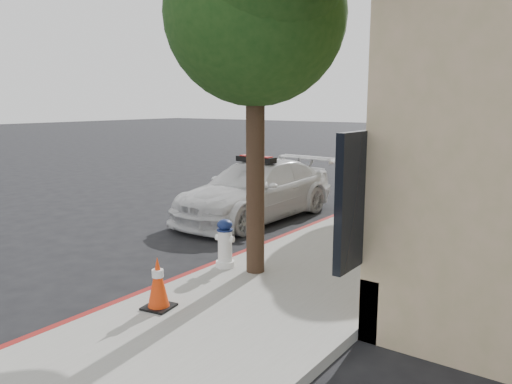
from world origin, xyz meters
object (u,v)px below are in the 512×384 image
Objects in this scene: fire_hydrant at (225,244)px; traffic_cone at (158,283)px; parked_car_far at (414,150)px; parked_car_mid at (387,159)px; police_car at (256,190)px.

fire_hydrant is 1.91m from traffic_cone.
parked_car_far is 19.89m from traffic_cone.
parked_car_mid is 6.12× the size of traffic_cone.
parked_car_mid reaches higher than fire_hydrant.
parked_car_far is at bearing 97.97° from parked_car_mid.
police_car is 14.01m from parked_car_far.
fire_hydrant is at bearing -80.38° from parked_car_mid.
police_car is at bearing 109.13° from fire_hydrant.
police_car is 1.28× the size of parked_car_far.
parked_car_far is (-0.70, 5.42, -0.10)m from parked_car_mid.
police_car is 8.58m from parked_car_mid.
police_car is at bearing -90.13° from parked_car_mid.
fire_hydrant is 1.14× the size of traffic_cone.
fire_hydrant is at bearing -58.72° from police_car.
traffic_cone is (2.33, -14.24, -0.25)m from parked_car_mid.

